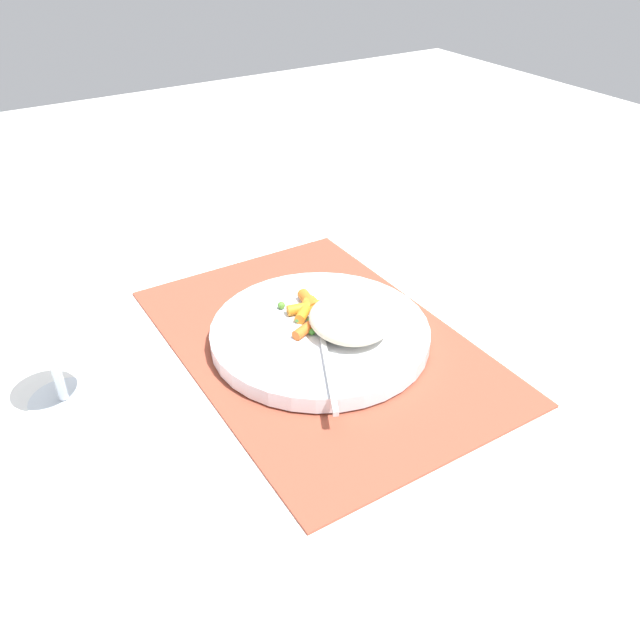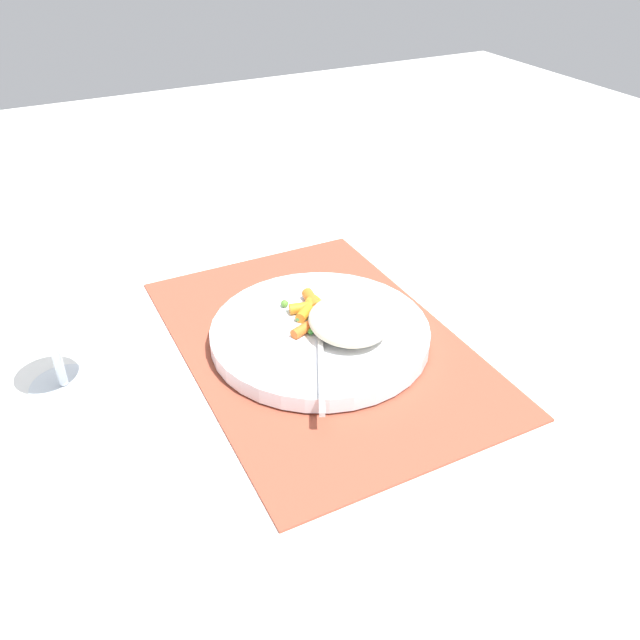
{
  "view_description": "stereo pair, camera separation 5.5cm",
  "coord_description": "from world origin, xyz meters",
  "px_view_note": "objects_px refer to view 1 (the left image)",
  "views": [
    {
      "loc": [
        -0.53,
        0.33,
        0.46
      ],
      "look_at": [
        0.0,
        0.0,
        0.04
      ],
      "focal_mm": 36.67,
      "sensor_mm": 36.0,
      "label": 1
    },
    {
      "loc": [
        -0.56,
        0.28,
        0.46
      ],
      "look_at": [
        0.0,
        0.0,
        0.04
      ],
      "focal_mm": 36.67,
      "sensor_mm": 36.0,
      "label": 2
    }
  ],
  "objects_px": {
    "plate": "(320,334)",
    "carrot_portion": "(314,311)",
    "wine_glass": "(42,322)",
    "fork": "(323,341)",
    "rice_mound": "(350,319)"
  },
  "relations": [
    {
      "from": "fork",
      "to": "wine_glass",
      "type": "xyz_separation_m",
      "value": [
        0.09,
        0.27,
        0.07
      ]
    },
    {
      "from": "wine_glass",
      "to": "plate",
      "type": "bearing_deg",
      "value": -101.42
    },
    {
      "from": "rice_mound",
      "to": "fork",
      "type": "xyz_separation_m",
      "value": [
        -0.0,
        0.04,
        -0.01
      ]
    },
    {
      "from": "plate",
      "to": "carrot_portion",
      "type": "bearing_deg",
      "value": -16.32
    },
    {
      "from": "plate",
      "to": "fork",
      "type": "xyz_separation_m",
      "value": [
        -0.03,
        0.01,
        0.01
      ]
    },
    {
      "from": "plate",
      "to": "fork",
      "type": "distance_m",
      "value": 0.03
    },
    {
      "from": "rice_mound",
      "to": "carrot_portion",
      "type": "relative_size",
      "value": 1.19
    },
    {
      "from": "rice_mound",
      "to": "carrot_portion",
      "type": "height_order",
      "value": "rice_mound"
    },
    {
      "from": "carrot_portion",
      "to": "wine_glass",
      "type": "xyz_separation_m",
      "value": [
        0.03,
        0.29,
        0.07
      ]
    },
    {
      "from": "carrot_portion",
      "to": "wine_glass",
      "type": "distance_m",
      "value": 0.3
    },
    {
      "from": "plate",
      "to": "rice_mound",
      "type": "bearing_deg",
      "value": -135.84
    },
    {
      "from": "plate",
      "to": "wine_glass",
      "type": "relative_size",
      "value": 1.79
    },
    {
      "from": "plate",
      "to": "carrot_portion",
      "type": "distance_m",
      "value": 0.03
    },
    {
      "from": "plate",
      "to": "wine_glass",
      "type": "height_order",
      "value": "wine_glass"
    },
    {
      "from": "rice_mound",
      "to": "wine_glass",
      "type": "relative_size",
      "value": 0.69
    }
  ]
}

